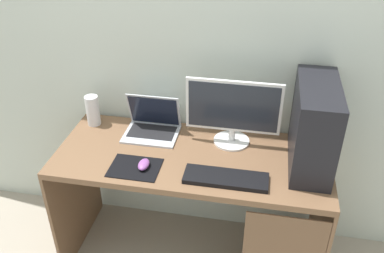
{
  "coord_description": "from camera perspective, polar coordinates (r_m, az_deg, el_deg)",
  "views": [
    {
      "loc": [
        0.34,
        -1.8,
        2.1
      ],
      "look_at": [
        0.0,
        0.0,
        0.96
      ],
      "focal_mm": 39.06,
      "sensor_mm": 36.0,
      "label": 1
    }
  ],
  "objects": [
    {
      "name": "laptop",
      "position": [
        2.43,
        -5.45,
        0.12
      ],
      "size": [
        0.31,
        0.24,
        0.23
      ],
      "color": "#B7BCC6",
      "rests_on": "desk"
    },
    {
      "name": "speaker",
      "position": [
        2.55,
        -13.4,
        2.15
      ],
      "size": [
        0.08,
        0.08,
        0.19
      ],
      "primitive_type": "cylinder",
      "color": "silver",
      "rests_on": "desk"
    },
    {
      "name": "ground_plane",
      "position": [
        2.79,
        0.0,
        -16.94
      ],
      "size": [
        8.0,
        8.0,
        0.0
      ],
      "primitive_type": "plane",
      "color": "#9E9384"
    },
    {
      "name": "desk",
      "position": [
        2.35,
        0.42,
        -7.22
      ],
      "size": [
        1.48,
        0.62,
        0.78
      ],
      "color": "brown",
      "rests_on": "ground_plane"
    },
    {
      "name": "pc_tower",
      "position": [
        2.17,
        16.29,
        0.07
      ],
      "size": [
        0.2,
        0.49,
        0.44
      ],
      "primitive_type": "cube",
      "color": "black",
      "rests_on": "desk"
    },
    {
      "name": "monitor",
      "position": [
        2.26,
        5.63,
        1.98
      ],
      "size": [
        0.51,
        0.2,
        0.38
      ],
      "color": "white",
      "rests_on": "desk"
    },
    {
      "name": "keyboard",
      "position": [
        2.09,
        4.64,
        -7.05
      ],
      "size": [
        0.42,
        0.14,
        0.02
      ],
      "primitive_type": "cube",
      "color": "black",
      "rests_on": "desk"
    },
    {
      "name": "wall_back",
      "position": [
        2.32,
        1.71,
        11.78
      ],
      "size": [
        4.0,
        0.05,
        2.6
      ],
      "color": "beige",
      "rests_on": "ground_plane"
    },
    {
      "name": "mouse_left",
      "position": [
        2.17,
        -6.61,
        -5.17
      ],
      "size": [
        0.06,
        0.1,
        0.03
      ],
      "primitive_type": "ellipsoid",
      "color": "#8C4C99",
      "rests_on": "mousepad"
    },
    {
      "name": "mousepad",
      "position": [
        2.19,
        -7.79,
        -5.59
      ],
      "size": [
        0.26,
        0.2,
        0.0
      ],
      "primitive_type": "cube",
      "color": "black",
      "rests_on": "desk"
    }
  ]
}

